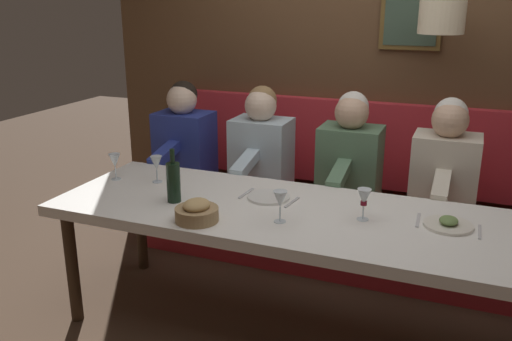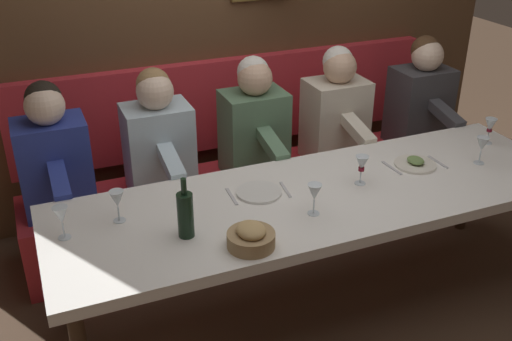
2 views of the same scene
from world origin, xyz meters
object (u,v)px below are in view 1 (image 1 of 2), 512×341
(diner_near, at_px, (445,166))
(diner_far, at_px, (261,147))
(diner_farthest, at_px, (184,139))
(wine_glass_2, at_px, (364,198))
(wine_glass_5, at_px, (156,164))
(wine_glass_0, at_px, (280,200))
(wine_bottle, at_px, (173,182))
(dining_table, at_px, (315,224))
(bread_bowl, at_px, (197,212))
(wine_glass_3, at_px, (115,161))
(diner_middle, at_px, (350,156))

(diner_near, relative_size, diner_far, 1.00)
(diner_near, height_order, diner_farthest, same)
(wine_glass_2, bearing_deg, wine_glass_5, 84.70)
(wine_glass_0, xyz_separation_m, wine_bottle, (0.05, 0.64, -0.00))
(diner_near, bearing_deg, dining_table, 146.70)
(diner_farthest, xyz_separation_m, wine_glass_2, (-0.87, -1.51, 0.04))
(bread_bowl, bearing_deg, wine_glass_0, -69.86)
(diner_near, height_order, wine_glass_3, diner_near)
(diner_near, distance_m, wine_glass_3, 2.05)
(diner_far, distance_m, wine_glass_0, 1.17)
(bread_bowl, bearing_deg, dining_table, -59.47)
(wine_glass_2, height_order, wine_glass_3, same)
(diner_near, distance_m, wine_glass_5, 1.78)
(diner_far, distance_m, wine_glass_5, 0.84)
(wine_bottle, bearing_deg, dining_table, -81.45)
(diner_far, height_order, wine_glass_0, diner_far)
(diner_middle, bearing_deg, wine_bottle, 142.96)
(wine_glass_5, bearing_deg, wine_glass_0, -108.57)
(diner_near, distance_m, wine_glass_2, 0.93)
(diner_far, xyz_separation_m, wine_glass_2, (-0.87, -0.89, 0.04))
(diner_near, xyz_separation_m, wine_glass_3, (-0.80, 1.88, 0.04))
(diner_near, xyz_separation_m, wine_glass_2, (-0.87, 0.34, 0.04))
(wine_glass_0, relative_size, bread_bowl, 0.75)
(diner_middle, distance_m, wine_glass_2, 0.91)
(wine_glass_2, height_order, bread_bowl, wine_glass_2)
(diner_far, distance_m, diner_farthest, 0.61)
(wine_glass_5, relative_size, wine_bottle, 0.55)
(wine_glass_2, relative_size, wine_glass_3, 1.00)
(diner_middle, xyz_separation_m, wine_glass_0, (-1.05, 0.12, 0.04))
(diner_far, height_order, bread_bowl, diner_far)
(wine_glass_0, height_order, wine_glass_5, same)
(diner_middle, bearing_deg, diner_near, -90.00)
(dining_table, xyz_separation_m, diner_middle, (0.88, 0.02, 0.13))
(wine_glass_5, bearing_deg, diner_middle, -53.69)
(dining_table, distance_m, diner_far, 1.10)
(wine_glass_5, xyz_separation_m, wine_bottle, (-0.25, -0.26, -0.00))
(dining_table, distance_m, wine_glass_2, 0.30)
(diner_middle, bearing_deg, diner_far, 90.00)
(diner_near, bearing_deg, wine_glass_0, 145.69)
(wine_glass_2, xyz_separation_m, wine_bottle, (-0.13, 1.02, 0.00))
(wine_glass_2, distance_m, wine_glass_5, 1.29)
(diner_middle, height_order, diner_far, same)
(wine_bottle, bearing_deg, wine_glass_2, -82.62)
(diner_farthest, bearing_deg, diner_far, -90.00)
(diner_far, bearing_deg, diner_farthest, 90.00)
(wine_glass_3, distance_m, wine_bottle, 0.56)
(diner_far, height_order, wine_glass_5, diner_far)
(wine_bottle, relative_size, bread_bowl, 1.36)
(bread_bowl, bearing_deg, diner_far, 5.81)
(wine_glass_3, xyz_separation_m, wine_bottle, (-0.20, -0.53, -0.00))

